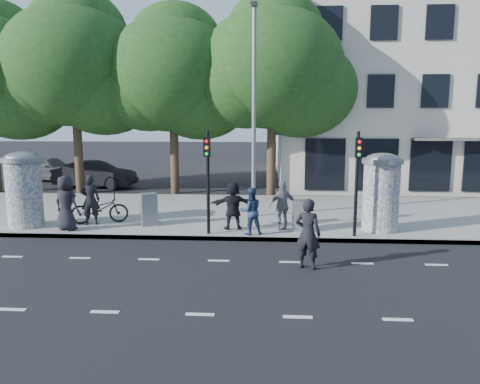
# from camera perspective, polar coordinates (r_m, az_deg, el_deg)

# --- Properties ---
(ground) EXTENTS (120.00, 120.00, 0.00)m
(ground) POSITION_cam_1_polar(r_m,az_deg,el_deg) (12.00, -3.34, -10.41)
(ground) COLOR black
(ground) RESTS_ON ground
(sidewalk) EXTENTS (40.00, 8.00, 0.15)m
(sidewalk) POSITION_cam_1_polar(r_m,az_deg,el_deg) (19.17, -0.67, -2.61)
(sidewalk) COLOR gray
(sidewalk) RESTS_ON ground
(curb) EXTENTS (40.00, 0.10, 0.16)m
(curb) POSITION_cam_1_polar(r_m,az_deg,el_deg) (15.35, -1.75, -5.67)
(curb) COLOR slate
(curb) RESTS_ON ground
(lane_dash_near) EXTENTS (32.00, 0.12, 0.01)m
(lane_dash_near) POSITION_cam_1_polar(r_m,az_deg,el_deg) (9.97, -4.89, -14.66)
(lane_dash_near) COLOR silver
(lane_dash_near) RESTS_ON ground
(lane_dash_far) EXTENTS (32.00, 0.12, 0.01)m
(lane_dash_far) POSITION_cam_1_polar(r_m,az_deg,el_deg) (13.31, -2.61, -8.37)
(lane_dash_far) COLOR silver
(lane_dash_far) RESTS_ON ground
(ad_column_left) EXTENTS (1.36, 1.36, 2.65)m
(ad_column_left) POSITION_cam_1_polar(r_m,az_deg,el_deg) (18.07, -24.85, 0.49)
(ad_column_left) COLOR beige
(ad_column_left) RESTS_ON sidewalk
(ad_column_right) EXTENTS (1.36, 1.36, 2.65)m
(ad_column_right) POSITION_cam_1_polar(r_m,az_deg,el_deg) (16.55, 16.84, 0.21)
(ad_column_right) COLOR beige
(ad_column_right) RESTS_ON sidewalk
(traffic_pole_near) EXTENTS (0.22, 0.31, 3.40)m
(traffic_pole_near) POSITION_cam_1_polar(r_m,az_deg,el_deg) (15.24, -3.96, 2.47)
(traffic_pole_near) COLOR black
(traffic_pole_near) RESTS_ON sidewalk
(traffic_pole_far) EXTENTS (0.22, 0.31, 3.40)m
(traffic_pole_far) POSITION_cam_1_polar(r_m,az_deg,el_deg) (15.37, 14.09, 2.27)
(traffic_pole_far) COLOR black
(traffic_pole_far) RESTS_ON sidewalk
(street_lamp) EXTENTS (0.25, 0.93, 8.00)m
(street_lamp) POSITION_cam_1_polar(r_m,az_deg,el_deg) (17.86, 1.71, 11.74)
(street_lamp) COLOR slate
(street_lamp) RESTS_ON sidewalk
(tree_mid_left) EXTENTS (7.20, 7.20, 9.57)m
(tree_mid_left) POSITION_cam_1_polar(r_m,az_deg,el_deg) (25.80, -19.63, 14.28)
(tree_mid_left) COLOR #38281C
(tree_mid_left) RESTS_ON ground
(tree_near_left) EXTENTS (6.80, 6.80, 8.97)m
(tree_near_left) POSITION_cam_1_polar(r_m,az_deg,el_deg) (24.48, -8.22, 13.99)
(tree_near_left) COLOR #38281C
(tree_near_left) RESTS_ON ground
(tree_center) EXTENTS (7.00, 7.00, 9.30)m
(tree_center) POSITION_cam_1_polar(r_m,az_deg,el_deg) (23.61, 3.95, 14.84)
(tree_center) COLOR #38281C
(tree_center) RESTS_ON ground
(building) EXTENTS (20.30, 15.85, 12.00)m
(building) POSITION_cam_1_polar(r_m,az_deg,el_deg) (33.01, 22.83, 12.03)
(building) COLOR beige
(building) RESTS_ON ground
(ped_a) EXTENTS (1.07, 0.87, 1.89)m
(ped_a) POSITION_cam_1_polar(r_m,az_deg,el_deg) (16.97, -20.44, -1.27)
(ped_a) COLOR black
(ped_a) RESTS_ON sidewalk
(ped_b) EXTENTS (0.74, 0.58, 1.81)m
(ped_b) POSITION_cam_1_polar(r_m,az_deg,el_deg) (17.58, -17.78, -0.90)
(ped_b) COLOR black
(ped_b) RESTS_ON sidewalk
(ped_c) EXTENTS (0.91, 0.80, 1.57)m
(ped_c) POSITION_cam_1_polar(r_m,az_deg,el_deg) (15.39, 1.31, -2.34)
(ped_c) COLOR navy
(ped_c) RESTS_ON sidewalk
(ped_e) EXTENTS (1.14, 0.90, 1.70)m
(ped_e) POSITION_cam_1_polar(r_m,az_deg,el_deg) (16.00, 5.21, -1.68)
(ped_e) COLOR slate
(ped_e) RESTS_ON sidewalk
(ped_f) EXTENTS (1.63, 0.81, 1.68)m
(ped_f) POSITION_cam_1_polar(r_m,az_deg,el_deg) (16.09, -0.86, -1.63)
(ped_f) COLOR black
(ped_f) RESTS_ON sidewalk
(man_road) EXTENTS (0.81, 0.68, 1.90)m
(man_road) POSITION_cam_1_polar(r_m,az_deg,el_deg) (12.55, 8.27, -5.06)
(man_road) COLOR black
(man_road) RESTS_ON ground
(bicycle) EXTENTS (1.28, 2.15, 1.07)m
(bicycle) POSITION_cam_1_polar(r_m,az_deg,el_deg) (17.78, -16.75, -1.96)
(bicycle) COLOR black
(bicycle) RESTS_ON sidewalk
(cabinet_left) EXTENTS (0.67, 0.60, 1.16)m
(cabinet_left) POSITION_cam_1_polar(r_m,az_deg,el_deg) (16.98, -11.03, -2.10)
(cabinet_left) COLOR slate
(cabinet_left) RESTS_ON sidewalk
(cabinet_right) EXTENTS (0.56, 0.45, 1.07)m
(cabinet_right) POSITION_cam_1_polar(r_m,az_deg,el_deg) (15.99, 7.35, -2.88)
(cabinet_right) COLOR slate
(cabinet_right) RESTS_ON sidewalk
(car_left) EXTENTS (3.02, 4.88, 1.55)m
(car_left) POSITION_cam_1_polar(r_m,az_deg,el_deg) (31.44, -22.31, 2.69)
(car_left) COLOR #4D5054
(car_left) RESTS_ON ground
(car_mid) EXTENTS (1.93, 4.66, 1.50)m
(car_mid) POSITION_cam_1_polar(r_m,az_deg,el_deg) (27.53, -17.26, 2.06)
(car_mid) COLOR black
(car_mid) RESTS_ON ground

